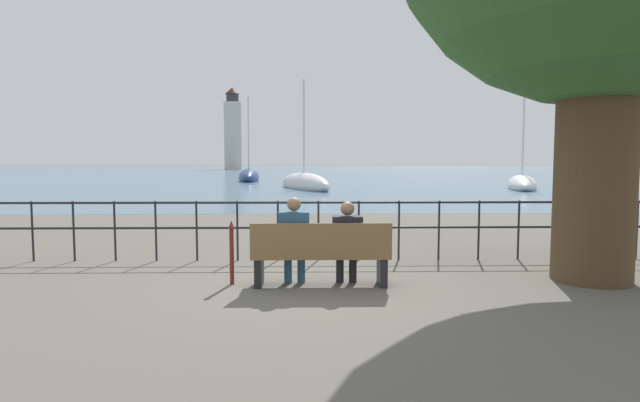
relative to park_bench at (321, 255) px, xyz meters
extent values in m
plane|color=#605B51|center=(0.00, 0.06, -0.44)|extent=(1000.00, 1000.00, 0.00)
cube|color=slate|center=(0.00, 159.79, -0.43)|extent=(600.00, 300.00, 0.01)
cylinder|color=#4C3823|center=(3.94, 0.26, 1.29)|extent=(1.09, 1.09, 3.45)
cube|color=brown|center=(0.00, 0.06, -0.01)|extent=(1.92, 0.45, 0.05)
cube|color=brown|center=(0.00, -0.14, 0.24)|extent=(1.92, 0.04, 0.45)
cube|color=black|center=(-0.86, 0.06, -0.24)|extent=(0.10, 0.41, 0.40)
cube|color=black|center=(0.86, 0.06, -0.24)|extent=(0.10, 0.41, 0.40)
cylinder|color=navy|center=(-0.46, 0.22, -0.21)|extent=(0.11, 0.11, 0.45)
cylinder|color=navy|center=(-0.28, 0.22, -0.21)|extent=(0.11, 0.11, 0.45)
cube|color=navy|center=(-0.37, 0.13, 0.06)|extent=(0.36, 0.26, 0.14)
cube|color=navy|center=(-0.37, 0.04, 0.31)|extent=(0.42, 0.24, 0.59)
sphere|color=#846047|center=(-0.37, 0.04, 0.71)|extent=(0.19, 0.19, 0.19)
cylinder|color=black|center=(0.28, 0.22, -0.21)|extent=(0.11, 0.11, 0.45)
cylinder|color=black|center=(0.46, 0.22, -0.21)|extent=(0.11, 0.11, 0.45)
cube|color=black|center=(0.37, 0.13, 0.06)|extent=(0.35, 0.26, 0.14)
cube|color=black|center=(0.37, 0.04, 0.28)|extent=(0.41, 0.24, 0.53)
sphere|color=#846047|center=(0.37, 0.04, 0.64)|extent=(0.19, 0.19, 0.19)
cylinder|color=black|center=(-4.97, 1.88, 0.09)|extent=(0.04, 0.04, 1.05)
cylinder|color=black|center=(-4.26, 1.88, 0.09)|extent=(0.04, 0.04, 1.05)
cylinder|color=black|center=(-3.55, 1.88, 0.09)|extent=(0.04, 0.04, 1.05)
cylinder|color=black|center=(-2.84, 1.88, 0.09)|extent=(0.04, 0.04, 1.05)
cylinder|color=black|center=(-2.13, 1.88, 0.09)|extent=(0.04, 0.04, 1.05)
cylinder|color=black|center=(-1.42, 1.88, 0.09)|extent=(0.04, 0.04, 1.05)
cylinder|color=black|center=(-0.71, 1.88, 0.09)|extent=(0.04, 0.04, 1.05)
cylinder|color=black|center=(0.00, 1.88, 0.09)|extent=(0.04, 0.04, 1.05)
cylinder|color=black|center=(0.71, 1.88, 0.09)|extent=(0.04, 0.04, 1.05)
cylinder|color=black|center=(1.42, 1.88, 0.09)|extent=(0.04, 0.04, 1.05)
cylinder|color=black|center=(2.13, 1.88, 0.09)|extent=(0.04, 0.04, 1.05)
cylinder|color=black|center=(2.84, 1.88, 0.09)|extent=(0.04, 0.04, 1.05)
cylinder|color=black|center=(3.55, 1.88, 0.09)|extent=(0.04, 0.04, 1.05)
cylinder|color=black|center=(4.26, 1.88, 0.09)|extent=(0.04, 0.04, 1.05)
cylinder|color=black|center=(4.97, 1.88, 0.09)|extent=(0.04, 0.04, 1.05)
cylinder|color=black|center=(5.68, 1.88, 0.09)|extent=(0.04, 0.04, 1.05)
cylinder|color=black|center=(0.00, 1.88, 0.58)|extent=(12.78, 0.04, 0.04)
cylinder|color=black|center=(0.00, 1.88, 0.14)|extent=(12.78, 0.04, 0.04)
cylinder|color=maroon|center=(-1.25, 0.15, -0.04)|extent=(0.06, 0.06, 0.80)
cone|color=maroon|center=(-1.25, 0.15, 0.41)|extent=(0.09, 0.09, 0.11)
ellipsoid|color=silver|center=(-0.52, 26.27, -0.13)|extent=(4.37, 9.09, 1.53)
cylinder|color=silver|center=(-0.52, 26.27, 3.53)|extent=(0.14, 0.14, 6.41)
ellipsoid|color=navy|center=(-5.91, 40.68, -0.11)|extent=(2.71, 8.49, 1.65)
cylinder|color=silver|center=(-5.91, 40.68, 3.95)|extent=(0.14, 0.14, 7.13)
ellipsoid|color=silver|center=(14.09, 26.28, -0.18)|extent=(4.70, 8.84, 1.29)
cylinder|color=silver|center=(14.09, 26.28, 3.40)|extent=(0.14, 0.14, 6.38)
cylinder|color=beige|center=(-19.36, 119.63, 7.98)|extent=(4.39, 4.39, 16.84)
cylinder|color=#2D2D33|center=(-19.36, 119.63, 17.43)|extent=(3.07, 3.07, 2.05)
cone|color=#4C1E19|center=(-19.36, 119.63, 19.28)|extent=(3.51, 3.51, 1.64)
camera|label=1|loc=(-0.16, -6.81, 1.27)|focal=28.00mm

